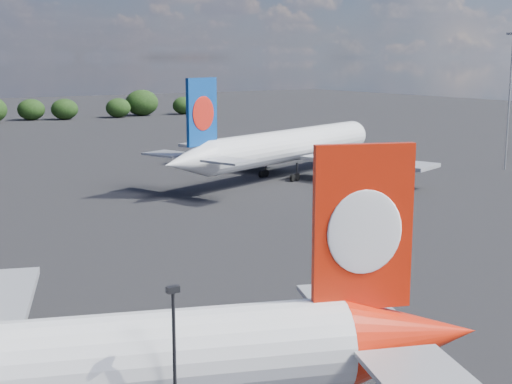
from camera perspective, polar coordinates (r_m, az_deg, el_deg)
qantas_airliner at (r=35.04m, az=-19.00°, el=-13.63°), size 43.00×41.34×14.48m
china_southern_airliner at (r=110.45m, az=2.13°, el=3.58°), size 47.50×45.63×15.91m
apron_lamp_post at (r=31.97m, az=-6.52°, el=-14.11°), size 0.55×0.30×9.00m
floodlight_mast_near at (r=125.57m, az=19.68°, el=8.27°), size 1.60×1.60×22.51m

